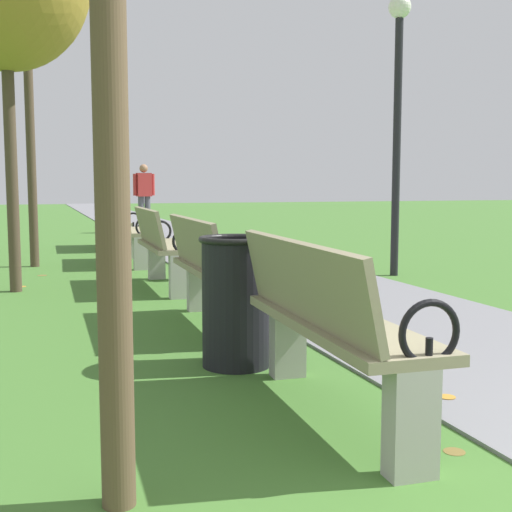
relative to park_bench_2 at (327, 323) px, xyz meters
name	(u,v)px	position (x,y,z in m)	size (l,w,h in m)	color
paved_walkway	(146,226)	(1.61, 15.58, -0.48)	(2.21, 44.00, 0.02)	slate
park_bench_2	(327,323)	(0.00, 0.00, 0.00)	(0.52, 1.61, 0.90)	gray
park_bench_3	(212,269)	(0.00, 2.25, 0.00)	(0.50, 1.61, 0.90)	gray
park_bench_4	(162,245)	(0.00, 4.45, 0.00)	(0.50, 1.61, 0.90)	gray
park_bench_5	(131,231)	(0.00, 6.88, 0.00)	(0.53, 1.62, 0.90)	gray
park_bench_6	(112,222)	(0.00, 9.36, 0.00)	(0.50, 1.61, 0.90)	gray
pedestrian_walking	(144,194)	(1.21, 13.26, 0.44)	(0.53, 0.26, 1.62)	#4C4C56
trash_bin	(236,301)	(-0.15, 1.07, -0.06)	(0.48, 0.48, 0.84)	black
lamp_post	(398,92)	(3.02, 4.55, 1.82)	(0.28, 0.28, 3.48)	black
scattered_leaves	(266,317)	(0.53, 2.44, -0.47)	(4.09, 13.25, 0.02)	#AD6B23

